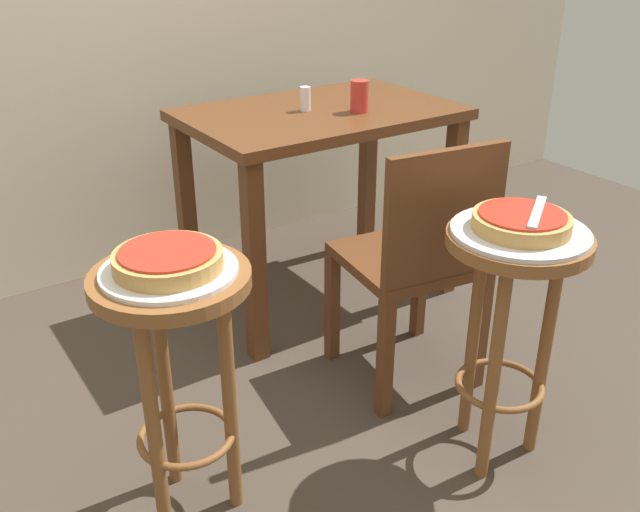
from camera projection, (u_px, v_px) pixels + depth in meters
ground_plane at (266, 506)px, 1.90m from camera, size 6.00×6.00×0.00m
stool_foreground at (511, 298)px, 1.87m from camera, size 0.37×0.37×0.70m
serving_plate_foreground at (520, 232)px, 1.79m from camera, size 0.35×0.35×0.01m
pizza_foreground at (522, 222)px, 1.78m from camera, size 0.25×0.25×0.05m
stool_middle at (177, 343)px, 1.68m from camera, size 0.37×0.37×0.70m
serving_plate_middle at (169, 271)px, 1.59m from camera, size 0.31×0.31×0.01m
pizza_middle at (168, 259)px, 1.58m from camera, size 0.25×0.25×0.05m
dining_table at (320, 143)px, 2.69m from camera, size 1.00×0.65×0.78m
cup_near_edge at (359, 96)px, 2.57m from camera, size 0.07×0.07×0.11m
condiment_shaker at (305, 99)px, 2.59m from camera, size 0.04×0.04×0.09m
wooden_chair at (419, 257)px, 2.21m from camera, size 0.45×0.45×0.85m
pizza_server_knife at (537, 212)px, 1.77m from camera, size 0.20×0.14×0.01m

